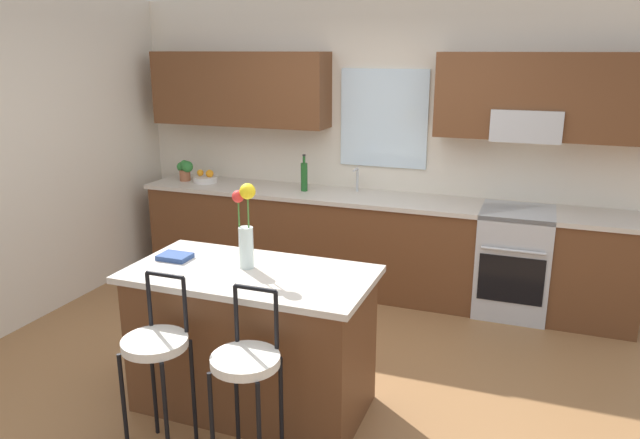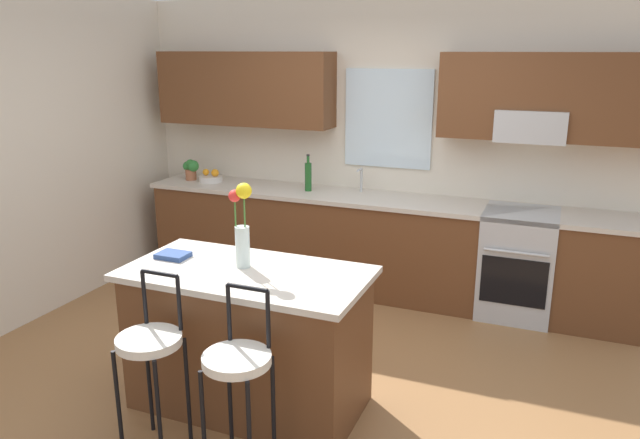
{
  "view_description": "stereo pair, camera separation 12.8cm",
  "coord_description": "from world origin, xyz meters",
  "px_view_note": "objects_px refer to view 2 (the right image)",
  "views": [
    {
      "loc": [
        1.42,
        -3.49,
        2.23
      ],
      "look_at": [
        -0.09,
        0.55,
        1.0
      ],
      "focal_mm": 33.85,
      "sensor_mm": 36.0,
      "label": 1
    },
    {
      "loc": [
        1.53,
        -3.45,
        2.23
      ],
      "look_at": [
        -0.09,
        0.55,
        1.0
      ],
      "focal_mm": 33.85,
      "sensor_mm": 36.0,
      "label": 2
    }
  ],
  "objects_px": {
    "flower_vase": "(242,226)",
    "potted_plant_small": "(191,168)",
    "fruit_bowl_oranges": "(211,178)",
    "bar_stool_near": "(151,348)",
    "bottle_olive_oil": "(308,176)",
    "oven_range": "(517,263)",
    "bar_stool_middle": "(238,367)",
    "kitchen_island": "(248,338)",
    "cookbook": "(173,255)"
  },
  "relations": [
    {
      "from": "flower_vase",
      "to": "potted_plant_small",
      "type": "distance_m",
      "value": 2.72
    },
    {
      "from": "oven_range",
      "to": "bar_stool_near",
      "type": "xyz_separation_m",
      "value": [
        -1.73,
        -2.7,
        0.18
      ]
    },
    {
      "from": "bar_stool_near",
      "to": "flower_vase",
      "type": "xyz_separation_m",
      "value": [
        0.23,
        0.66,
        0.55
      ]
    },
    {
      "from": "flower_vase",
      "to": "cookbook",
      "type": "height_order",
      "value": "flower_vase"
    },
    {
      "from": "potted_plant_small",
      "to": "cookbook",
      "type": "bearing_deg",
      "value": -58.99
    },
    {
      "from": "flower_vase",
      "to": "potted_plant_small",
      "type": "bearing_deg",
      "value": 130.45
    },
    {
      "from": "bar_stool_middle",
      "to": "bottle_olive_oil",
      "type": "relative_size",
      "value": 2.98
    },
    {
      "from": "oven_range",
      "to": "bottle_olive_oil",
      "type": "bearing_deg",
      "value": 179.28
    },
    {
      "from": "bar_stool_middle",
      "to": "cookbook",
      "type": "distance_m",
      "value": 1.09
    },
    {
      "from": "bottle_olive_oil",
      "to": "potted_plant_small",
      "type": "distance_m",
      "value": 1.31
    },
    {
      "from": "kitchen_island",
      "to": "cookbook",
      "type": "bearing_deg",
      "value": 176.92
    },
    {
      "from": "bar_stool_near",
      "to": "bottle_olive_oil",
      "type": "distance_m",
      "value": 2.76
    },
    {
      "from": "cookbook",
      "to": "potted_plant_small",
      "type": "distance_m",
      "value": 2.44
    },
    {
      "from": "bar_stool_near",
      "to": "bottle_olive_oil",
      "type": "height_order",
      "value": "bottle_olive_oil"
    },
    {
      "from": "oven_range",
      "to": "fruit_bowl_oranges",
      "type": "bearing_deg",
      "value": 179.53
    },
    {
      "from": "oven_range",
      "to": "kitchen_island",
      "type": "xyz_separation_m",
      "value": [
        -1.46,
        -2.09,
        0.0
      ]
    },
    {
      "from": "oven_range",
      "to": "potted_plant_small",
      "type": "xyz_separation_m",
      "value": [
        -3.26,
        0.02,
        0.58
      ]
    },
    {
      "from": "cookbook",
      "to": "potted_plant_small",
      "type": "xyz_separation_m",
      "value": [
        -1.25,
        2.09,
        0.11
      ]
    },
    {
      "from": "potted_plant_small",
      "to": "oven_range",
      "type": "bearing_deg",
      "value": -0.41
    },
    {
      "from": "kitchen_island",
      "to": "flower_vase",
      "type": "distance_m",
      "value": 0.72
    },
    {
      "from": "fruit_bowl_oranges",
      "to": "potted_plant_small",
      "type": "xyz_separation_m",
      "value": [
        -0.23,
        -0.0,
        0.08
      ]
    },
    {
      "from": "oven_range",
      "to": "bottle_olive_oil",
      "type": "xyz_separation_m",
      "value": [
        -1.95,
        0.02,
        0.6
      ]
    },
    {
      "from": "bar_stool_middle",
      "to": "bottle_olive_oil",
      "type": "bearing_deg",
      "value": 105.8
    },
    {
      "from": "potted_plant_small",
      "to": "bar_stool_middle",
      "type": "bearing_deg",
      "value": -52.57
    },
    {
      "from": "bottle_olive_oil",
      "to": "kitchen_island",
      "type": "bearing_deg",
      "value": -76.84
    },
    {
      "from": "kitchen_island",
      "to": "fruit_bowl_oranges",
      "type": "relative_size",
      "value": 6.26
    },
    {
      "from": "bottle_olive_oil",
      "to": "oven_range",
      "type": "bearing_deg",
      "value": -0.72
    },
    {
      "from": "cookbook",
      "to": "bottle_olive_oil",
      "type": "xyz_separation_m",
      "value": [
        0.06,
        2.09,
        0.13
      ]
    },
    {
      "from": "bottle_olive_oil",
      "to": "potted_plant_small",
      "type": "bearing_deg",
      "value": -179.94
    },
    {
      "from": "bar_stool_middle",
      "to": "bar_stool_near",
      "type": "bearing_deg",
      "value": 180.0
    },
    {
      "from": "oven_range",
      "to": "kitchen_island",
      "type": "bearing_deg",
      "value": -124.83
    },
    {
      "from": "oven_range",
      "to": "bar_stool_middle",
      "type": "distance_m",
      "value": 2.95
    },
    {
      "from": "oven_range",
      "to": "kitchen_island",
      "type": "height_order",
      "value": "same"
    },
    {
      "from": "potted_plant_small",
      "to": "fruit_bowl_oranges",
      "type": "bearing_deg",
      "value": 0.35
    },
    {
      "from": "flower_vase",
      "to": "fruit_bowl_oranges",
      "type": "xyz_separation_m",
      "value": [
        -1.53,
        2.07,
        -0.22
      ]
    },
    {
      "from": "fruit_bowl_oranges",
      "to": "bottle_olive_oil",
      "type": "xyz_separation_m",
      "value": [
        1.08,
        0.0,
        0.1
      ]
    },
    {
      "from": "oven_range",
      "to": "flower_vase",
      "type": "height_order",
      "value": "flower_vase"
    },
    {
      "from": "kitchen_island",
      "to": "cookbook",
      "type": "relative_size",
      "value": 7.52
    },
    {
      "from": "kitchen_island",
      "to": "bar_stool_middle",
      "type": "distance_m",
      "value": 0.69
    },
    {
      "from": "oven_range",
      "to": "potted_plant_small",
      "type": "distance_m",
      "value": 3.32
    },
    {
      "from": "kitchen_island",
      "to": "potted_plant_small",
      "type": "height_order",
      "value": "potted_plant_small"
    },
    {
      "from": "bar_stool_near",
      "to": "bar_stool_middle",
      "type": "bearing_deg",
      "value": 0.0
    },
    {
      "from": "bar_stool_middle",
      "to": "flower_vase",
      "type": "xyz_separation_m",
      "value": [
        -0.32,
        0.66,
        0.55
      ]
    },
    {
      "from": "flower_vase",
      "to": "oven_range",
      "type": "bearing_deg",
      "value": 53.65
    },
    {
      "from": "bar_stool_near",
      "to": "bottle_olive_oil",
      "type": "xyz_separation_m",
      "value": [
        -0.22,
        2.72,
        0.43
      ]
    },
    {
      "from": "bar_stool_middle",
      "to": "fruit_bowl_oranges",
      "type": "distance_m",
      "value": 3.31
    },
    {
      "from": "bar_stool_near",
      "to": "cookbook",
      "type": "bearing_deg",
      "value": 113.71
    },
    {
      "from": "flower_vase",
      "to": "cookbook",
      "type": "xyz_separation_m",
      "value": [
        -0.51,
        -0.02,
        -0.25
      ]
    },
    {
      "from": "oven_range",
      "to": "fruit_bowl_oranges",
      "type": "relative_size",
      "value": 3.83
    },
    {
      "from": "flower_vase",
      "to": "potted_plant_small",
      "type": "xyz_separation_m",
      "value": [
        -1.76,
        2.06,
        -0.14
      ]
    }
  ]
}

